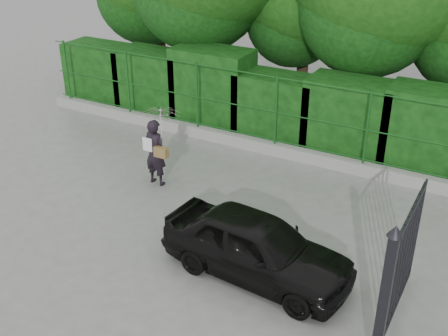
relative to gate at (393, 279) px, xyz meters
The scene contains 7 objects.
ground 4.81m from the gate, behind, with size 80.00×80.00×0.00m, color gray.
kerb 7.04m from the gate, 131.36° to the left, with size 14.00×0.25×0.30m, color #9E9E99.
fence 6.82m from the gate, 129.97° to the left, with size 14.13×0.06×1.80m.
hedge 7.71m from the gate, 126.11° to the left, with size 14.20×1.20×2.21m.
gate is the anchor object (origin of this frame).
woman 6.36m from the gate, 156.68° to the left, with size 0.91×0.93×1.87m.
car 2.55m from the gate, 167.36° to the left, with size 1.40×3.47×1.18m, color black.
Camera 1 is at (5.60, -7.53, 6.26)m, focal length 45.00 mm.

